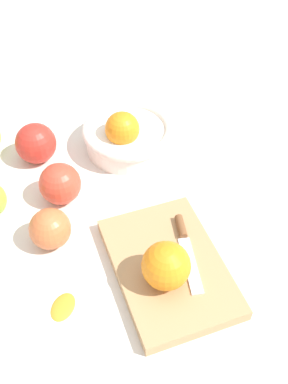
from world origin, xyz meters
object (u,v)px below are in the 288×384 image
at_px(knife, 185,242).
at_px(apple_front_left_3, 60,184).
at_px(bowl, 128,135).
at_px(orange_on_board, 166,266).
at_px(cutting_board, 168,267).
at_px(apple_front_left_2, 36,143).
at_px(apple_front_right, 50,229).

xyz_separation_m(knife, apple_front_left_3, (-0.17, -0.20, 0.01)).
relative_size(bowl, orange_on_board, 2.51).
height_order(cutting_board, apple_front_left_2, apple_front_left_2).
distance_m(orange_on_board, knife, 0.09).
bearing_deg(cutting_board, orange_on_board, -21.96).
bearing_deg(apple_front_left_3, apple_front_right, -12.27).
xyz_separation_m(cutting_board, orange_on_board, (0.03, -0.01, 0.05)).
height_order(bowl, cutting_board, bowl).
relative_size(cutting_board, apple_front_left_2, 3.02).
bearing_deg(apple_front_left_2, bowl, 90.52).
xyz_separation_m(orange_on_board, apple_front_left_2, (-0.35, -0.20, -0.02)).
relative_size(apple_front_left_2, apple_front_left_3, 1.06).
bearing_deg(orange_on_board, apple_front_left_3, -146.06).
bearing_deg(apple_front_left_3, bowl, 130.33).
relative_size(cutting_board, apple_front_left_3, 3.19).
bearing_deg(orange_on_board, cutting_board, 158.04).
bearing_deg(apple_front_left_2, apple_front_left_3, 19.23).
height_order(bowl, apple_front_left_2, bowl).
height_order(bowl, orange_on_board, same).
xyz_separation_m(cutting_board, apple_front_left_2, (-0.32, -0.21, 0.03)).
height_order(knife, apple_front_left_3, apple_front_left_3).
bearing_deg(apple_front_left_2, cutting_board, 33.00).
bearing_deg(apple_front_right, bowl, 143.35).
bearing_deg(knife, apple_front_left_2, -139.80).
bearing_deg(apple_front_right, orange_on_board, 54.50).
distance_m(bowl, apple_front_left_2, 0.19).
bearing_deg(apple_front_left_3, apple_front_left_2, -160.77).
bearing_deg(bowl, apple_front_left_3, -49.67).
xyz_separation_m(bowl, apple_front_right, (0.23, -0.17, 0.00)).
bearing_deg(knife, bowl, -169.49).
bearing_deg(cutting_board, apple_front_left_3, -140.11).
bearing_deg(apple_front_left_2, knife, 40.20).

